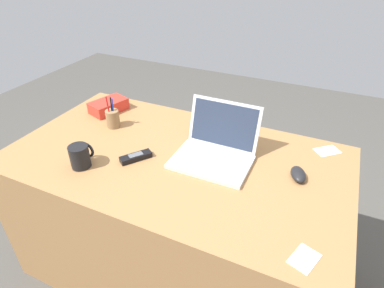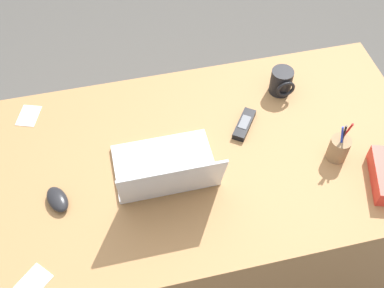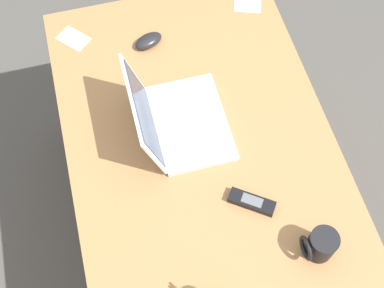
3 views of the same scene
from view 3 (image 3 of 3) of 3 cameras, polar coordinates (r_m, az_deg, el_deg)
ground_plane at (r=2.31m, az=1.29°, el=-10.66°), size 6.00×6.00×0.00m
desk at (r=1.96m, az=1.51°, el=-7.38°), size 1.52×0.85×0.75m
laptop at (r=1.64m, az=-1.76°, el=2.65°), size 0.33×0.30×0.23m
computer_mouse at (r=1.87m, az=-4.83°, el=11.28°), size 0.09×0.12×0.04m
coffee_mug_white at (r=1.51m, az=13.95°, el=-10.74°), size 0.08×0.09×0.10m
cordless_phone at (r=1.57m, az=6.61°, el=-6.37°), size 0.12×0.14×0.03m
paper_note_near_laptop at (r=1.94m, az=-12.96°, el=11.27°), size 0.13×0.13×0.00m
paper_note_left at (r=2.01m, az=6.13°, el=15.00°), size 0.10×0.12×0.00m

